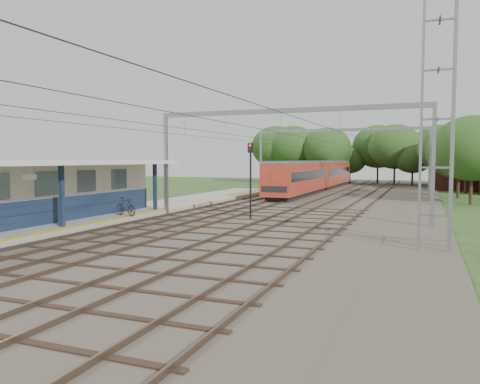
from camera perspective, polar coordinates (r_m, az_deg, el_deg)
The scene contains 14 objects.
ground at distance 17.86m, azimuth -19.79°, elevation -8.64°, with size 160.00×160.00×0.00m, color #2D4C1E.
ballast_bed at distance 43.86m, azimuth 11.57°, elevation -1.07°, with size 18.00×90.00×0.10m, color #473D33.
platform at distance 33.30m, azimuth -13.54°, elevation -2.45°, with size 5.00×52.00×0.35m, color gray.
yellow_stripe at distance 32.04m, azimuth -10.25°, elevation -2.33°, with size 0.45×52.00×0.01m, color yellow.
station_building at distance 28.70m, azimuth -23.95°, elevation 0.06°, with size 3.41×18.00×3.40m.
canopy at distance 27.15m, azimuth -23.92°, elevation 3.23°, with size 6.40×20.00×3.44m.
rail_tracks at distance 44.35m, azimuth 8.40°, elevation -0.81°, with size 11.80×88.00×0.15m.
catenary_system at distance 39.22m, azimuth 9.58°, elevation 6.36°, with size 17.22×88.00×7.00m.
lattice_pylon at distance 21.15m, azimuth 22.93°, elevation 9.55°, with size 1.30×1.30×12.00m.
tree_band at distance 70.59m, azimuth 15.37°, elevation 4.70°, with size 31.72×30.88×8.82m.
house_far at distance 65.18m, azimuth 25.54°, elevation 3.05°, with size 8.00×6.12×8.66m.
bicycle at distance 29.79m, azimuth -13.76°, elevation -1.74°, with size 0.54×1.92×1.16m, color black.
train at distance 56.91m, azimuth 9.35°, elevation 2.08°, with size 2.74×34.12×3.61m.
signal_post at distance 29.49m, azimuth 1.29°, elevation 2.74°, with size 0.36×0.30×4.87m.
Camera 1 is at (11.60, -13.03, 3.82)m, focal length 35.00 mm.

